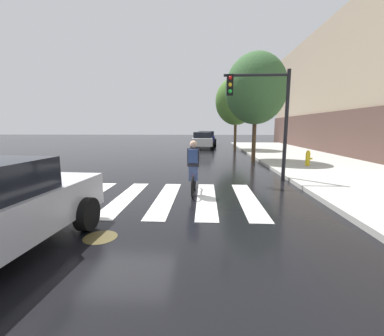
{
  "coord_description": "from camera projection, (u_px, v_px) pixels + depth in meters",
  "views": [
    {
      "loc": [
        2.24,
        -7.16,
        2.1
      ],
      "look_at": [
        1.84,
        0.61,
        0.82
      ],
      "focal_mm": 23.57,
      "sensor_mm": 36.0,
      "label": 1
    }
  ],
  "objects": [
    {
      "name": "ground_plane",
      "position": [
        130.0,
        198.0,
        7.51
      ],
      "size": [
        120.0,
        120.0,
        0.0
      ],
      "primitive_type": "plane",
      "color": "black"
    },
    {
      "name": "crosswalk_stripes",
      "position": [
        146.0,
        198.0,
        7.49
      ],
      "size": [
        6.58,
        3.71,
        0.01
      ],
      "color": "silver",
      "rests_on": "ground"
    },
    {
      "name": "manhole_cover",
      "position": [
        100.0,
        237.0,
        4.84
      ],
      "size": [
        0.64,
        0.64,
        0.01
      ],
      "primitive_type": "cylinder",
      "color": "#473D1E",
      "rests_on": "ground"
    },
    {
      "name": "sedan_mid",
      "position": [
        202.0,
        140.0,
        24.64
      ],
      "size": [
        2.22,
        4.66,
        1.6
      ],
      "color": "silver",
      "rests_on": "ground"
    },
    {
      "name": "sedan_far",
      "position": [
        207.0,
        138.0,
        28.74
      ],
      "size": [
        2.39,
        4.77,
        1.62
      ],
      "color": "navy",
      "rests_on": "ground"
    },
    {
      "name": "cyclist",
      "position": [
        193.0,
        168.0,
        7.81
      ],
      "size": [
        0.36,
        1.71,
        1.69
      ],
      "color": "black",
      "rests_on": "ground"
    },
    {
      "name": "traffic_light_near",
      "position": [
        265.0,
        106.0,
        9.51
      ],
      "size": [
        2.47,
        0.28,
        4.2
      ],
      "color": "black",
      "rests_on": "ground"
    },
    {
      "name": "fire_hydrant",
      "position": [
        308.0,
        158.0,
        12.75
      ],
      "size": [
        0.33,
        0.22,
        0.78
      ],
      "color": "gold",
      "rests_on": "sidewalk"
    },
    {
      "name": "street_tree_near",
      "position": [
        256.0,
        89.0,
        14.68
      ],
      "size": [
        3.57,
        3.57,
        6.35
      ],
      "color": "#4C3823",
      "rests_on": "ground"
    },
    {
      "name": "street_tree_mid",
      "position": [
        236.0,
        101.0,
        21.98
      ],
      "size": [
        3.59,
        3.59,
        6.38
      ],
      "color": "#4C3823",
      "rests_on": "ground"
    }
  ]
}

